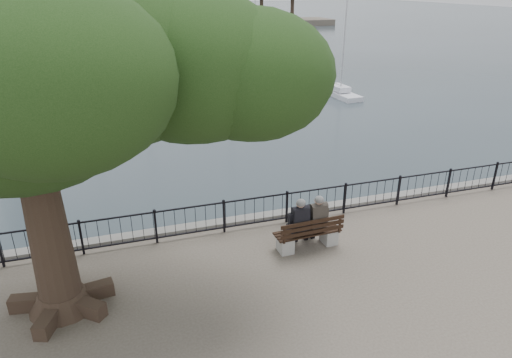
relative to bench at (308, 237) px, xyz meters
name	(u,v)px	position (x,y,z in m)	size (l,w,h in m)	color
harbor	(251,233)	(-1.03, 2.08, -0.85)	(260.00, 260.00, 1.20)	slate
railing	(256,211)	(-1.03, 1.58, 0.21)	(22.06, 0.06, 1.00)	black
bench	(308,237)	(0.00, 0.00, 0.00)	(1.93, 0.66, 1.00)	gray
person_left	(298,225)	(-0.30, 0.10, 0.38)	(0.48, 0.80, 1.59)	black
person_right	(315,221)	(0.25, 0.12, 0.38)	(0.48, 0.80, 1.59)	#2C2925
tree	(60,62)	(-5.64, -0.50, 5.16)	(10.25, 7.16, 8.37)	black
lion_monument	(153,33)	(0.97, 49.01, 0.87)	(6.01, 6.01, 8.86)	slate
sailboat_b	(89,95)	(-6.32, 24.91, -1.01)	(3.04, 5.34, 11.28)	silver
sailboat_c	(230,96)	(3.34, 21.42, -1.03)	(1.50, 5.18, 10.76)	silver
sailboat_d	(339,92)	(11.58, 20.46, -1.06)	(1.63, 4.75, 8.85)	silver
sailboat_f	(144,81)	(-2.08, 28.82, -1.03)	(3.26, 6.31, 11.62)	silver
sailboat_g	(254,61)	(9.80, 35.91, -1.04)	(2.66, 5.40, 10.35)	silver
far_shore	(260,4)	(24.51, 78.54, 2.65)	(30.00, 8.60, 9.18)	#4F483F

